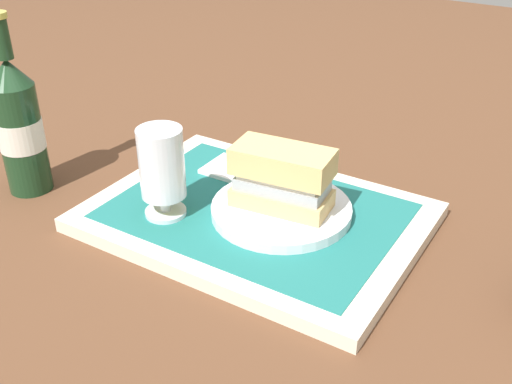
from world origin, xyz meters
The scene contains 8 objects.
ground_plane centered at (0.00, 0.00, 0.00)m, with size 3.00×3.00×0.00m, color brown.
tray centered at (0.00, 0.00, 0.01)m, with size 0.44×0.32×0.02m, color beige.
placemat centered at (0.00, 0.00, 0.02)m, with size 0.38×0.27×0.00m, color #1E6B66.
plate centered at (-0.03, -0.01, 0.03)m, with size 0.19×0.19×0.01m, color white.
sandwich centered at (-0.03, -0.01, 0.08)m, with size 0.14×0.08×0.08m.
beer_glass centered at (0.10, 0.07, 0.09)m, with size 0.06×0.06×0.12m.
napkin_folded centered at (0.09, -0.08, 0.02)m, with size 0.09×0.07×0.01m, color white.
beer_bottle centered at (0.34, 0.10, 0.10)m, with size 0.07×0.07×0.27m.
Camera 1 is at (-0.38, 0.61, 0.46)m, focal length 43.00 mm.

